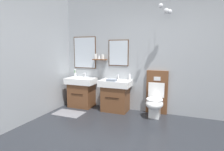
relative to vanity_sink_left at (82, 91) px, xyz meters
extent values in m
cube|color=#999EA3|center=(1.83, 0.27, 0.97)|extent=(4.86, 0.12, 2.75)
cube|color=#4C301E|center=(0.00, 0.20, 0.99)|extent=(0.64, 0.02, 0.82)
cube|color=silver|center=(0.00, 0.19, 0.99)|extent=(0.60, 0.01, 0.78)
cube|color=#4C301E|center=(0.93, 0.20, 0.99)|extent=(0.51, 0.02, 0.63)
cube|color=silver|center=(0.93, 0.19, 0.99)|extent=(0.47, 0.01, 0.59)
cube|color=brown|center=(0.47, 0.13, 0.82)|extent=(0.36, 0.14, 0.02)
cylinder|color=white|center=(0.35, 0.12, 0.90)|extent=(0.06, 0.06, 0.13)
cone|color=silver|center=(0.44, 0.14, 0.89)|extent=(0.07, 0.07, 0.12)
cylinder|color=white|center=(0.54, 0.14, 0.89)|extent=(0.07, 0.07, 0.12)
sphere|color=silver|center=(2.05, -0.07, 1.84)|extent=(0.11, 0.11, 0.11)
sphere|color=silver|center=(1.95, -0.20, 1.92)|extent=(0.09, 0.09, 0.09)
sphere|color=silver|center=(2.10, -0.02, 1.83)|extent=(0.11, 0.11, 0.11)
cube|color=slate|center=(0.00, -0.60, -0.40)|extent=(0.68, 0.44, 0.01)
cube|color=brown|center=(0.00, 0.00, -0.10)|extent=(0.60, 0.44, 0.60)
cube|color=black|center=(0.00, -0.23, -0.03)|extent=(0.33, 0.01, 0.02)
cube|color=white|center=(0.00, 0.00, 0.28)|extent=(0.74, 0.50, 0.15)
cube|color=silver|center=(0.00, -0.03, 0.33)|extent=(0.46, 0.27, 0.03)
cylinder|color=silver|center=(0.00, 0.20, 0.40)|extent=(0.03, 0.03, 0.11)
cylinder|color=silver|center=(0.00, 0.15, 0.45)|extent=(0.02, 0.11, 0.02)
cube|color=brown|center=(0.93, 0.00, -0.10)|extent=(0.60, 0.44, 0.60)
cube|color=black|center=(0.93, -0.23, -0.03)|extent=(0.33, 0.01, 0.02)
cube|color=white|center=(0.93, 0.00, 0.28)|extent=(0.74, 0.50, 0.15)
cube|color=silver|center=(0.93, -0.03, 0.33)|extent=(0.46, 0.27, 0.03)
cylinder|color=silver|center=(0.93, 0.20, 0.40)|extent=(0.03, 0.03, 0.11)
cylinder|color=silver|center=(0.93, 0.15, 0.45)|extent=(0.02, 0.11, 0.02)
cube|color=brown|center=(1.88, 0.20, 0.10)|extent=(0.48, 0.10, 1.00)
cube|color=silver|center=(1.88, 0.14, 0.42)|extent=(0.15, 0.01, 0.09)
cube|color=white|center=(1.88, -0.07, -0.23)|extent=(0.22, 0.30, 0.34)
ellipsoid|color=white|center=(1.88, -0.15, -0.08)|extent=(0.37, 0.46, 0.24)
torus|color=white|center=(1.88, -0.15, 0.01)|extent=(0.35, 0.35, 0.04)
cube|color=white|center=(1.88, 0.07, 0.17)|extent=(0.35, 0.03, 0.33)
cylinder|color=silver|center=(-0.29, 0.17, 0.40)|extent=(0.07, 0.07, 0.09)
cylinder|color=white|center=(-0.27, 0.17, 0.45)|extent=(0.03, 0.04, 0.15)
cube|color=white|center=(-0.28, 0.18, 0.52)|extent=(0.02, 0.02, 0.03)
cylinder|color=yellow|center=(-0.30, 0.18, 0.45)|extent=(0.03, 0.01, 0.17)
cube|color=white|center=(-0.31, 0.18, 0.54)|extent=(0.02, 0.02, 0.03)
cylinder|color=#33B266|center=(-0.29, 0.16, 0.45)|extent=(0.02, 0.02, 0.17)
cube|color=white|center=(-0.29, 0.15, 0.54)|extent=(0.01, 0.02, 0.03)
cylinder|color=white|center=(1.23, 0.18, 0.42)|extent=(0.06, 0.06, 0.13)
cylinder|color=silver|center=(1.23, 0.18, 0.50)|extent=(0.02, 0.02, 0.04)
cube|color=gray|center=(0.89, -0.15, 0.37)|extent=(0.22, 0.16, 0.04)
camera|label=1|loc=(2.45, -4.09, 1.09)|focal=29.87mm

